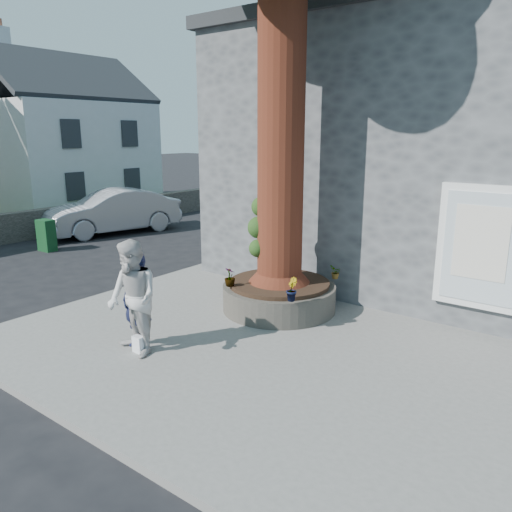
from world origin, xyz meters
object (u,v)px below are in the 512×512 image
Objects in this scene: man at (138,301)px; woman at (133,299)px; planter at (279,296)px; car_silver at (113,212)px; a_board_sign at (46,235)px.

man is 0.30m from woman.
man reaches higher than planter.
planter is 10.38m from car_silver.
woman is (-0.67, -3.17, 0.66)m from planter.
planter is at bearing 66.78° from man.
woman reaches higher than a_board_sign.
man is 1.64× the size of a_board_sign.
car_silver is at bearing 161.12° from planter.
man is at bearing -105.62° from planter.
woman is 0.39× the size of car_silver.
planter is 2.30× the size of a_board_sign.
a_board_sign is at bearing 170.79° from woman.
man reaches higher than car_silver.
a_board_sign reaches higher than planter.
woman is at bearing -63.37° from man.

